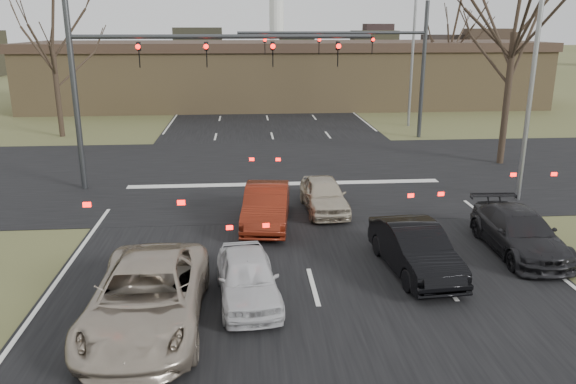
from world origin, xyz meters
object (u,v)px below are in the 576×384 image
building (287,74)px  car_red_ahead (266,206)px  car_black_hatch (415,249)px  car_white_sedan (247,277)px  car_silver_ahead (324,195)px  car_silver_suv (147,297)px  mast_arm_far (377,54)px  mast_arm_near (155,66)px  streetlight_right_near (531,55)px  car_charcoal_sedan (519,232)px  streetlight_right_far (411,42)px

building → car_red_ahead: (-3.02, -30.05, -1.97)m
car_black_hatch → car_white_sedan: bearing=-169.5°
car_silver_ahead → car_silver_suv: bearing=-125.4°
mast_arm_far → car_red_ahead: (-7.20, -15.05, -4.33)m
mast_arm_near → car_white_sedan: bearing=-71.6°
car_silver_suv → car_black_hatch: size_ratio=1.32×
streetlight_right_near → car_charcoal_sedan: bearing=-114.5°
car_charcoal_sedan → car_silver_ahead: bearing=142.1°
streetlight_right_near → car_silver_ahead: streetlight_right_near is taller
car_charcoal_sedan → car_red_ahead: (-7.52, 3.04, 0.05)m
car_silver_suv → car_red_ahead: 7.29m
mast_arm_far → car_black_hatch: mast_arm_far is taller
building → mast_arm_near: size_ratio=3.50×
car_silver_suv → car_silver_ahead: (5.16, 7.99, -0.13)m
building → streetlight_right_far: streetlight_right_far is taller
mast_arm_far → streetlight_right_far: size_ratio=1.11×
building → car_black_hatch: size_ratio=10.29×
car_silver_suv → car_red_ahead: (2.98, 6.66, -0.06)m
building → streetlight_right_far: 13.53m
car_silver_suv → car_white_sedan: car_silver_suv is taller
streetlight_right_near → car_silver_suv: 16.24m
building → car_silver_suv: size_ratio=7.82×
mast_arm_far → car_red_ahead: 17.24m
car_silver_suv → car_black_hatch: (6.94, 2.49, -0.07)m
car_red_ahead → streetlight_right_near: bearing=18.0°
mast_arm_near → car_charcoal_sedan: size_ratio=2.75×
car_charcoal_sedan → car_silver_ahead: (-5.34, 4.37, -0.01)m
building → car_charcoal_sedan: (4.50, -33.09, -2.02)m
car_red_ahead → building: bearing=90.5°
building → car_silver_ahead: 28.81m
mast_arm_far → streetlight_right_near: (2.64, -13.00, 0.57)m
building → mast_arm_near: mast_arm_near is taller
mast_arm_near → car_red_ahead: bearing=-50.2°
streetlight_right_far → car_red_ahead: bearing=-118.5°
streetlight_right_near → car_black_hatch: bearing=-133.4°
building → mast_arm_near: 26.14m
streetlight_right_far → car_white_sedan: streetlight_right_far is taller
mast_arm_far → car_black_hatch: (-3.25, -19.22, -4.34)m
car_silver_ahead → car_red_ahead: bearing=-151.2°
car_silver_suv → building: bearing=81.1°
building → mast_arm_far: 15.75m
building → mast_arm_near: (-7.23, -25.00, 2.41)m
car_silver_suv → mast_arm_far: bearing=65.2°
streetlight_right_far → car_silver_ahead: (-8.16, -17.72, -4.96)m
streetlight_right_far → car_black_hatch: (-6.38, -23.22, -4.91)m
streetlight_right_near → streetlight_right_far: same height
car_silver_ahead → car_black_hatch: bearing=-74.7°
mast_arm_far → streetlight_right_far: 5.12m
streetlight_right_near → car_charcoal_sedan: streetlight_right_near is taller
car_charcoal_sedan → car_red_ahead: size_ratio=1.05×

